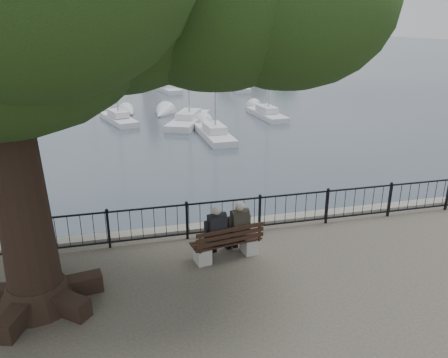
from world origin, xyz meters
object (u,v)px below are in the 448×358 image
object	(u,v)px
bench	(227,246)
person_left	(215,234)
person_right	(237,229)
lion_monument	(150,57)

from	to	relation	value
bench	person_left	distance (m)	0.45
person_left	person_right	xyz separation A→B (m)	(0.58, 0.10, 0.00)
bench	person_right	xyz separation A→B (m)	(0.29, 0.15, 0.35)
bench	lion_monument	world-z (taller)	lion_monument
person_left	person_right	bearing A→B (deg)	9.42
bench	person_right	distance (m)	0.48
bench	person_left	xyz separation A→B (m)	(-0.29, 0.05, 0.35)
bench	lion_monument	distance (m)	48.71
bench	lion_monument	xyz separation A→B (m)	(2.23, 48.64, 0.98)
person_left	lion_monument	xyz separation A→B (m)	(2.51, 48.59, 0.63)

